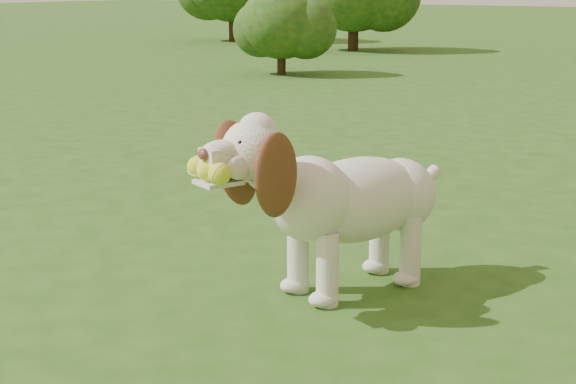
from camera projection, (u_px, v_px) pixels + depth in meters
The scene contains 3 objects.
ground at pixel (312, 274), 3.84m from camera, with size 80.00×80.00×0.00m, color #264D16.
dog at pixel (337, 194), 3.53m from camera, with size 0.68×1.16×0.78m.
shrub_a at pixel (281, 23), 11.80m from camera, with size 1.13×1.13×1.17m.
Camera 1 is at (1.98, -3.07, 1.25)m, focal length 55.00 mm.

